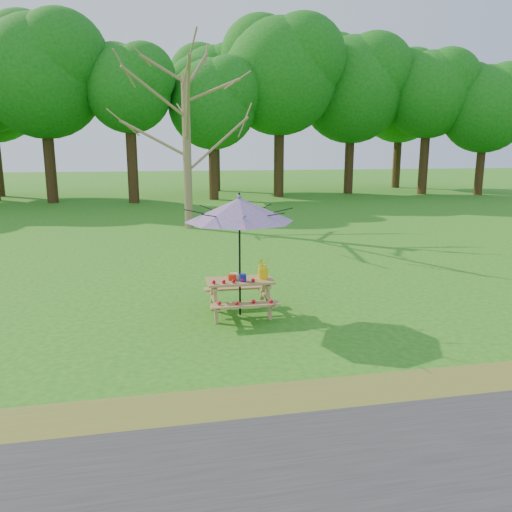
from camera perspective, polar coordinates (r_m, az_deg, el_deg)
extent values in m
cylinder|color=#88644A|center=(19.18, -7.88, 11.48)|extent=(0.41, 0.41, 5.59)
cube|color=#A67A4B|center=(9.10, -1.86, -2.85)|extent=(1.20, 0.62, 0.04)
cube|color=#A67A4B|center=(8.66, -1.24, -5.63)|extent=(1.20, 0.22, 0.04)
cube|color=#A67A4B|center=(9.70, -2.38, -3.67)|extent=(1.20, 0.22, 0.04)
cylinder|color=black|center=(8.99, -1.88, 0.08)|extent=(0.04, 0.04, 2.25)
cone|color=teal|center=(8.85, -1.91, 5.30)|extent=(2.08, 2.08, 0.42)
sphere|color=teal|center=(8.82, -1.92, 6.79)|extent=(0.08, 0.08, 0.08)
cube|color=red|center=(9.08, -2.78, -2.43)|extent=(0.14, 0.12, 0.10)
cylinder|color=#121A98|center=(8.97, -1.53, -2.51)|extent=(0.13, 0.13, 0.13)
cube|color=white|center=(9.28, -2.52, -2.20)|extent=(0.13, 0.13, 0.07)
cylinder|color=yellow|center=(9.15, 0.82, -2.01)|extent=(0.19, 0.19, 0.19)
imported|color=yellow|center=(9.11, 0.83, -0.94)|extent=(0.30, 0.28, 0.28)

